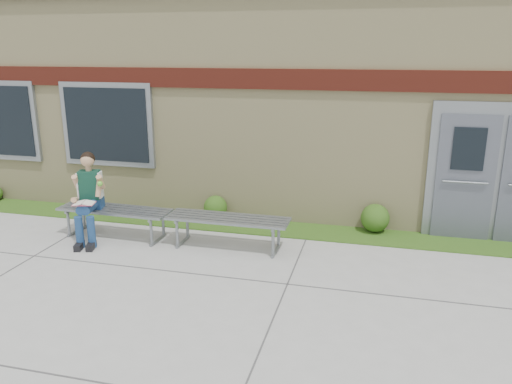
# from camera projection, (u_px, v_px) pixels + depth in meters

# --- Properties ---
(ground) EXTENTS (80.00, 80.00, 0.00)m
(ground) POSITION_uv_depth(u_px,v_px,m) (206.00, 293.00, 6.58)
(ground) COLOR #9E9E99
(ground) RESTS_ON ground
(grass_strip) EXTENTS (16.00, 0.80, 0.02)m
(grass_strip) POSITION_uv_depth(u_px,v_px,m) (254.00, 227.00, 9.01)
(grass_strip) COLOR #214612
(grass_strip) RESTS_ON ground
(school_building) EXTENTS (16.20, 6.22, 4.20)m
(school_building) POSITION_uv_depth(u_px,v_px,m) (290.00, 94.00, 11.59)
(school_building) COLOR beige
(school_building) RESTS_ON ground
(bench_left) EXTENTS (1.96, 0.61, 0.51)m
(bench_left) POSITION_uv_depth(u_px,v_px,m) (115.00, 215.00, 8.45)
(bench_left) COLOR slate
(bench_left) RESTS_ON ground
(bench_right) EXTENTS (1.97, 0.56, 0.51)m
(bench_right) POSITION_uv_depth(u_px,v_px,m) (228.00, 224.00, 7.99)
(bench_right) COLOR slate
(bench_right) RESTS_ON ground
(girl) EXTENTS (0.60, 0.91, 1.48)m
(girl) POSITION_uv_depth(u_px,v_px,m) (88.00, 195.00, 8.22)
(girl) COLOR navy
(girl) RESTS_ON ground
(shrub_mid) EXTENTS (0.44, 0.44, 0.44)m
(shrub_mid) POSITION_uv_depth(u_px,v_px,m) (215.00, 207.00, 9.37)
(shrub_mid) COLOR #214612
(shrub_mid) RESTS_ON grass_strip
(shrub_east) EXTENTS (0.49, 0.49, 0.49)m
(shrub_east) POSITION_uv_depth(u_px,v_px,m) (375.00, 218.00, 8.68)
(shrub_east) COLOR #214612
(shrub_east) RESTS_ON grass_strip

